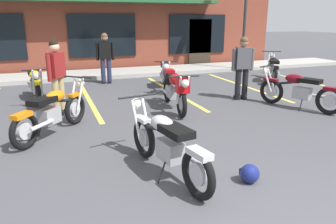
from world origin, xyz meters
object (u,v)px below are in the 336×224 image
motorcycle_red_sportbike (175,89)px  motorcycle_blue_standard (53,111)px  motorcycle_foreground_classic (167,144)px  motorcycle_green_cafe_racer (35,84)px  motorcycle_orange_scrambler (273,68)px  person_in_black_shirt (57,72)px  person_by_back_row (105,55)px  helmet_on_pavement (250,174)px  person_near_building (243,65)px  motorcycle_silver_naked (298,90)px  motorcycle_black_cruiser (165,74)px

motorcycle_red_sportbike → motorcycle_blue_standard: 2.87m
motorcycle_foreground_classic → motorcycle_green_cafe_racer: size_ratio=0.99×
motorcycle_blue_standard → motorcycle_orange_scrambler: bearing=22.5°
motorcycle_blue_standard → person_in_black_shirt: person_in_black_shirt is taller
motorcycle_orange_scrambler → person_by_back_row: (-5.50, 1.66, 0.49)m
person_by_back_row → helmet_on_pavement: 7.63m
motorcycle_foreground_classic → person_by_back_row: bearing=86.9°
person_by_back_row → person_near_building: same height
motorcycle_green_cafe_racer → person_by_back_row: bearing=38.9°
motorcycle_silver_naked → motorcycle_orange_scrambler: same height
motorcycle_silver_naked → motorcycle_orange_scrambler: size_ratio=1.07×
motorcycle_foreground_classic → motorcycle_black_cruiser: 5.82m
motorcycle_red_sportbike → person_in_black_shirt: (-2.60, 0.74, 0.42)m
person_near_building → helmet_on_pavement: (-2.45, -4.05, -0.82)m
motorcycle_green_cafe_racer → person_in_black_shirt: person_in_black_shirt is taller
motorcycle_foreground_classic → motorcycle_orange_scrambler: (5.88, 5.28, 0.00)m
motorcycle_black_cruiser → person_near_building: size_ratio=1.22×
person_in_black_shirt → motorcycle_silver_naked: bearing=-16.4°
motorcycle_red_sportbike → motorcycle_blue_standard: bearing=-164.3°
motorcycle_black_cruiser → helmet_on_pavement: size_ratio=7.85×
motorcycle_red_sportbike → motorcycle_orange_scrambler: same height
motorcycle_green_cafe_racer → motorcycle_foreground_classic: bearing=-70.9°
motorcycle_orange_scrambler → motorcycle_silver_naked: bearing=-118.3°
motorcycle_foreground_classic → motorcycle_silver_naked: size_ratio=1.06×
person_by_back_row → helmet_on_pavement: size_ratio=6.44×
motorcycle_red_sportbike → motorcycle_orange_scrambler: bearing=26.3°
motorcycle_orange_scrambler → motorcycle_black_cruiser: bearing=177.2°
motorcycle_silver_naked → person_by_back_row: bearing=128.6°
motorcycle_red_sportbike → motorcycle_black_cruiser: size_ratio=1.03×
motorcycle_red_sportbike → motorcycle_orange_scrambler: 5.08m
person_in_black_shirt → helmet_on_pavement: bearing=-63.1°
motorcycle_red_sportbike → motorcycle_orange_scrambler: (4.55, 2.25, -0.07)m
person_in_black_shirt → helmet_on_pavement: 4.99m
person_near_building → motorcycle_orange_scrambler: bearing=36.9°
motorcycle_black_cruiser → motorcycle_silver_naked: 4.00m
motorcycle_orange_scrambler → motorcycle_red_sportbike: bearing=-153.7°
helmet_on_pavement → motorcycle_red_sportbike: bearing=84.2°
motorcycle_orange_scrambler → person_in_black_shirt: 7.32m
motorcycle_black_cruiser → motorcycle_blue_standard: (-3.40, -3.22, 0.00)m
motorcycle_red_sportbike → person_by_back_row: 4.05m
motorcycle_black_cruiser → helmet_on_pavement: motorcycle_black_cruiser is taller
person_in_black_shirt → person_by_back_row: same height
motorcycle_silver_naked → motorcycle_orange_scrambler: 3.55m
motorcycle_blue_standard → person_near_building: person_near_building is taller
person_by_back_row → person_near_building: (3.03, -3.52, 0.00)m
motorcycle_silver_naked → helmet_on_pavement: motorcycle_silver_naked is taller
motorcycle_silver_naked → person_in_black_shirt: (-5.46, 1.61, 0.49)m
motorcycle_green_cafe_racer → helmet_on_pavement: motorcycle_green_cafe_racer is taller
motorcycle_black_cruiser → person_by_back_row: person_by_back_row is taller
person_near_building → helmet_on_pavement: bearing=-121.2°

